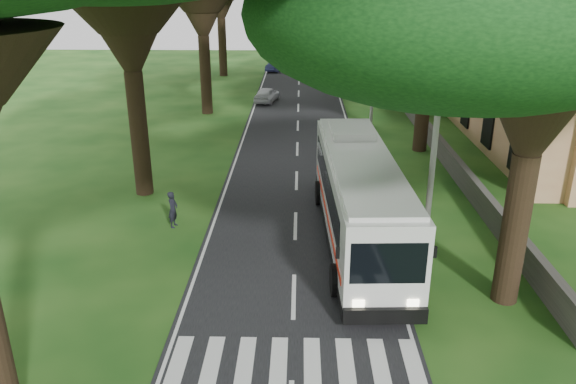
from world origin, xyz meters
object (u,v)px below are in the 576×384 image
Objects in this scene: pole_near at (434,153)px; distant_car_a at (267,95)px; distant_car_c at (322,53)px; pedestrian at (173,209)px; church at (574,71)px; pole_mid at (374,71)px; pole_far at (351,40)px; distant_car_b at (276,65)px; coach_bus at (359,196)px.

pole_near reaches higher than distant_car_a.
distant_car_c is 54.72m from pedestrian.
church reaches higher than pole_near.
pole_mid reaches higher than distant_car_a.
pole_mid reaches higher than pedestrian.
church is at bearing -19.81° from pole_mid.
church is 27.41m from pole_far.
pole_far is at bearing 116.82° from church.
pole_mid is at bearing -90.00° from pole_far.
pole_near is 56.06m from distant_car_c.
distant_car_a is 0.98× the size of distant_car_b.
coach_bus reaches higher than distant_car_a.
coach_bus is at bearing -135.50° from church.
distant_car_c is at bearing -89.09° from distant_car_a.
pedestrian reaches higher than distant_car_a.
pedestrian is (-8.27, 1.21, -1.23)m from coach_bus.
pole_mid is 1.66× the size of distant_car_c.
church reaches higher than pole_far.
distant_car_a is at bearing 135.27° from pole_mid.
church is at bearing 42.19° from coach_bus.
church is 36.35m from distant_car_b.
pedestrian is (-8.57, -54.04, 0.12)m from distant_car_c.
church reaches higher than distant_car_a.
pole_near is at bearing -89.84° from pedestrian.
distant_car_b is at bearing 124.71° from church.
pole_far is 4.70× the size of pedestrian.
church reaches higher than coach_bus.
pole_near reaches higher than coach_bus.
coach_bus is at bearing -94.07° from pole_far.
pole_far reaches higher than distant_car_a.
coach_bus is 28.19m from distant_car_a.
pole_mid is 0.60× the size of coach_bus.
pedestrian is (-23.43, -13.69, -4.06)m from church.
pole_near is 1.66× the size of distant_car_c.
pole_far reaches higher than distant_car_c.
church is 24.64m from distant_car_a.
pole_near is at bearing 119.23° from distant_car_a.
coach_bus is (-2.80, -19.36, -2.09)m from pole_mid.
pole_far is at bearing 90.00° from pole_mid.
distant_car_a is (-5.52, 27.61, -1.40)m from coach_bus.
coach_bus is 7.78× the size of pedestrian.
church is 43.20m from distant_car_c.
coach_bus is 8.44m from pedestrian.
distant_car_a is at bearing -125.31° from pole_far.
pole_mid is at bearing 94.33° from distant_car_c.
pedestrian is at bearing -121.38° from pole_mid.
pole_near is 1.00× the size of pole_mid.
distant_car_c is at bearing 93.98° from pole_mid.
distant_car_a is (-20.69, 12.70, -4.22)m from church.
distant_car_a is 2.27× the size of pedestrian.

